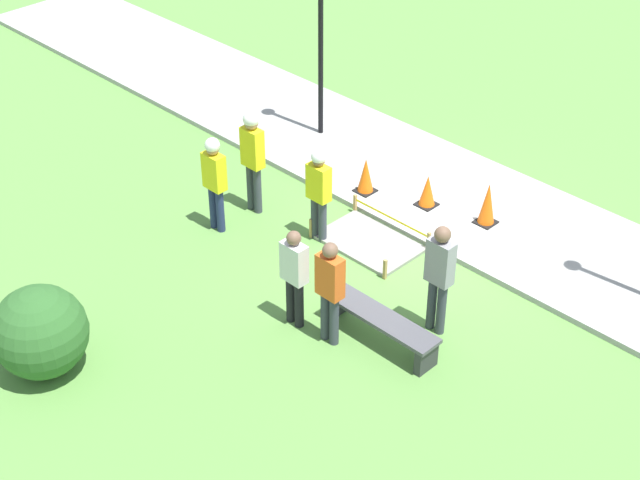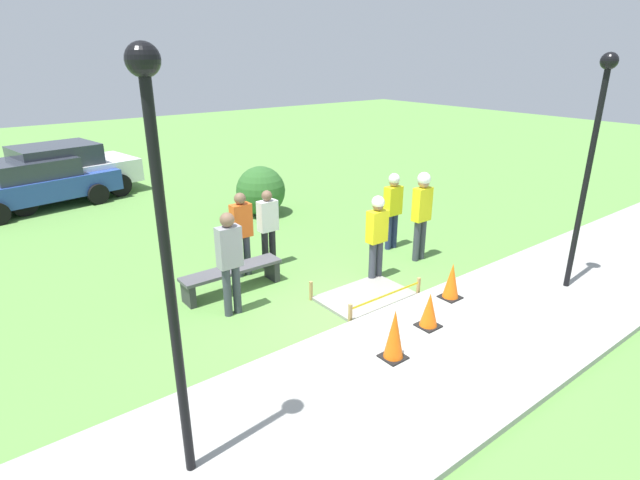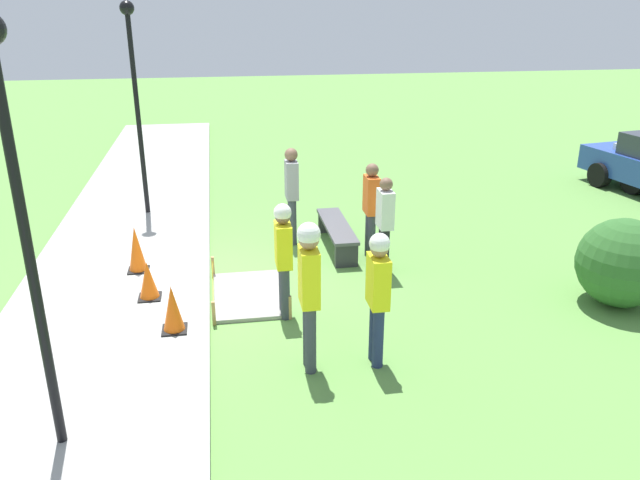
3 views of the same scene
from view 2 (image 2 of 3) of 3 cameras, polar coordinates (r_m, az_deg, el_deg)
The scene contains 18 objects.
ground_plane at distance 8.54m, azimuth 4.81°, elevation -9.26°, with size 60.00×60.00×0.00m, color #5B8E42.
sidewalk at distance 7.66m, azimuth 12.57°, elevation -13.18°, with size 28.00×2.99×0.10m.
wet_concrete_patch at distance 9.29m, azimuth 5.16°, elevation -6.40°, with size 1.72×1.14×0.37m.
traffic_cone_near_patch at distance 7.30m, azimuth 8.49°, elevation -10.63°, with size 0.34×0.34×0.78m.
traffic_cone_far_patch at distance 8.23m, azimuth 12.39°, elevation -7.84°, with size 0.34×0.34×0.59m.
traffic_cone_sidewalk_edge at distance 9.21m, azimuth 14.82°, elevation -4.57°, with size 0.34×0.34×0.67m.
park_bench at distance 9.52m, azimuth -10.02°, elevation -3.93°, with size 1.96×0.44×0.47m.
worker_supervisor at distance 9.68m, azimuth 6.53°, elevation 1.03°, with size 0.40×0.25×1.72m.
worker_assistant at distance 11.32m, azimuth 8.33°, elevation 4.03°, with size 0.40×0.25×1.76m.
worker_trainee at distance 10.73m, azimuth 11.57°, elevation 3.66°, with size 0.40×0.28×1.94m.
bystander_in_orange_shirt at distance 9.92m, azimuth -8.94°, elevation 1.18°, with size 0.40×0.23×1.73m.
bystander_in_gray_shirt at distance 10.31m, azimuth -5.97°, elevation 1.78°, with size 0.40×0.22×1.65m.
bystander_in_white_shirt at distance 8.42m, azimuth -10.28°, elevation -2.00°, with size 0.40×0.24×1.84m.
lamppost_near at distance 9.85m, azimuth 28.78°, elevation 9.70°, with size 0.28×0.28×4.16m.
lamppost_far at distance 4.57m, azimuth -17.58°, elevation 1.70°, with size 0.28×0.28×4.24m.
parked_car_blue at distance 16.62m, azimuth -29.80°, elevation 5.73°, with size 4.55×2.65×1.41m.
parked_car_white at distance 17.19m, azimuth -27.73°, elevation 6.94°, with size 4.72×2.74×1.66m.
shrub_rounded_near at distance 13.88m, azimuth -6.79°, elevation 5.61°, with size 1.35×1.35×1.35m.
Camera 2 is at (-5.07, -5.40, 4.26)m, focal length 28.00 mm.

